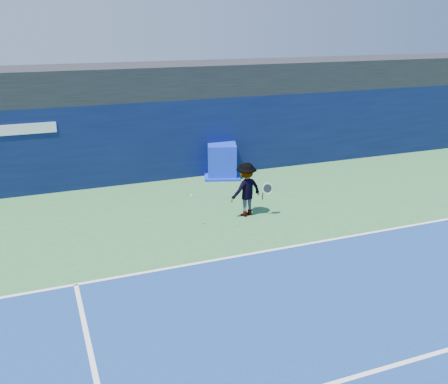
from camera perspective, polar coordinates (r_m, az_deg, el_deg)
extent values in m
plane|color=#326F39|center=(11.12, 12.34, -12.84)|extent=(80.00, 80.00, 0.00)
cube|color=white|center=(13.38, 5.31, -6.65)|extent=(24.00, 0.10, 0.01)
cube|color=white|center=(9.83, 19.01, -18.20)|extent=(24.00, 0.10, 0.01)
cube|color=black|center=(20.13, -5.40, 12.71)|extent=(36.00, 3.00, 1.20)
cube|color=#0A143C|center=(19.53, -4.39, 6.29)|extent=(36.00, 1.00, 3.00)
cube|color=#0E25C7|center=(19.36, -0.24, 3.63)|extent=(1.37, 1.37, 1.30)
cube|color=#0D25C0|center=(19.53, -0.24, 1.92)|extent=(1.71, 1.71, 0.09)
imported|color=white|center=(15.41, 2.54, 0.30)|extent=(1.22, 0.89, 1.70)
cylinder|color=black|center=(15.44, 4.43, -0.48)|extent=(0.08, 0.15, 0.27)
torus|color=silver|center=(15.37, 5.01, 0.40)|extent=(0.31, 0.18, 0.30)
cylinder|color=black|center=(15.37, 5.01, 0.40)|extent=(0.26, 0.14, 0.26)
sphere|color=#D4F81B|center=(14.43, -3.76, -0.39)|extent=(0.07, 0.07, 0.07)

